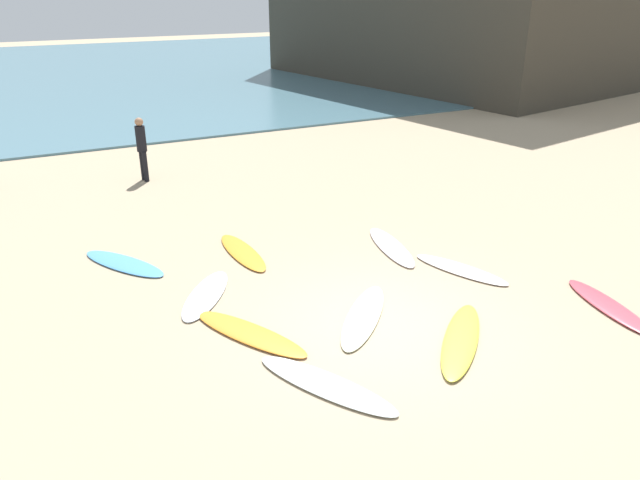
# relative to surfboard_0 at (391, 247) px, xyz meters

# --- Properties ---
(ground_plane) EXTENTS (120.00, 120.00, 0.00)m
(ground_plane) POSITION_rel_surfboard_0_xyz_m (-1.94, -2.62, -0.03)
(ground_plane) COLOR tan
(ocean_water) EXTENTS (120.00, 40.00, 0.08)m
(ocean_water) POSITION_rel_surfboard_0_xyz_m (-1.94, 31.48, 0.01)
(ocean_water) COLOR slate
(ocean_water) RESTS_ON ground_plane
(surfboard_0) EXTENTS (0.96, 2.28, 0.07)m
(surfboard_0) POSITION_rel_surfboard_0_xyz_m (0.00, 0.00, 0.00)
(surfboard_0) COLOR white
(surfboard_0) RESTS_ON ground_plane
(surfboard_1) EXTENTS (0.58, 2.18, 0.07)m
(surfboard_1) POSITION_rel_surfboard_0_xyz_m (-2.98, 1.18, -0.00)
(surfboard_1) COLOR orange
(surfboard_1) RESTS_ON ground_plane
(surfboard_2) EXTENTS (1.62, 2.19, 0.06)m
(surfboard_2) POSITION_rel_surfboard_0_xyz_m (-5.33, 1.76, -0.00)
(surfboard_2) COLOR #4F99E1
(surfboard_2) RESTS_ON ground_plane
(surfboard_3) EXTENTS (1.98, 2.06, 0.07)m
(surfboard_3) POSITION_rel_surfboard_0_xyz_m (-2.05, -2.29, -0.00)
(surfboard_3) COLOR #E5EDBF
(surfboard_3) RESTS_ON ground_plane
(surfboard_4) EXTENTS (2.09, 2.05, 0.08)m
(surfboard_4) POSITION_rel_surfboard_0_xyz_m (-1.05, -3.65, 0.01)
(surfboard_4) COLOR yellow
(surfboard_4) RESTS_ON ground_plane
(surfboard_5) EXTENTS (1.21, 2.12, 0.06)m
(surfboard_5) POSITION_rel_surfboard_0_xyz_m (0.62, -1.58, -0.00)
(surfboard_5) COLOR silver
(surfboard_5) RESTS_ON ground_plane
(surfboard_6) EXTENTS (0.91, 2.17, 0.08)m
(surfboard_6) POSITION_rel_surfboard_0_xyz_m (2.00, -3.95, 0.00)
(surfboard_6) COLOR #D94A59
(surfboard_6) RESTS_ON ground_plane
(surfboard_7) EXTENTS (1.57, 2.33, 0.07)m
(surfboard_7) POSITION_rel_surfboard_0_xyz_m (-3.52, -3.72, 0.00)
(surfboard_7) COLOR white
(surfboard_7) RESTS_ON ground_plane
(surfboard_8) EXTENTS (1.62, 1.95, 0.06)m
(surfboard_8) POSITION_rel_surfboard_0_xyz_m (-4.25, -0.32, -0.00)
(surfboard_8) COLOR white
(surfboard_8) RESTS_ON ground_plane
(surfboard_9) EXTENTS (1.56, 2.34, 0.07)m
(surfboard_9) POSITION_rel_surfboard_0_xyz_m (-4.00, -1.93, 0.00)
(surfboard_9) COLOR orange
(surfboard_9) RESTS_ON ground_plane
(beachgoer_near) EXTENTS (0.32, 0.34, 1.83)m
(beachgoer_near) POSITION_rel_surfboard_0_xyz_m (-3.69, 7.34, 1.00)
(beachgoer_near) COLOR black
(beachgoer_near) RESTS_ON ground_plane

